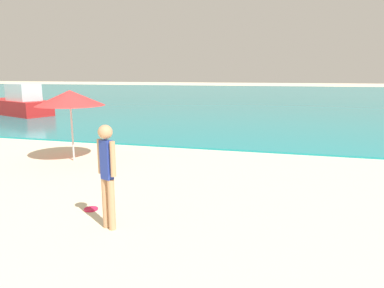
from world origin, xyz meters
TOP-DOWN VIEW (x-y plane):
  - water at (0.00, 43.61)m, footprint 160.00×60.00m
  - person_standing at (-1.43, 7.50)m, footprint 0.35×0.22m
  - frisbee at (-2.13, 8.11)m, footprint 0.24×0.24m
  - boat_near at (-13.91, 19.99)m, footprint 5.43×3.44m
  - beach_umbrella at (-4.52, 11.23)m, footprint 1.84×1.84m

SIDE VIEW (x-z plane):
  - frisbee at x=-2.13m, z-range 0.00..0.03m
  - water at x=0.00m, z-range 0.00..0.06m
  - boat_near at x=-13.91m, z-range -0.21..1.55m
  - person_standing at x=-1.43m, z-range 0.11..1.75m
  - beach_umbrella at x=-4.52m, z-range 0.76..2.71m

